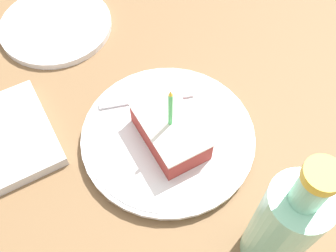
{
  "coord_description": "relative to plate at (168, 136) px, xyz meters",
  "views": [
    {
      "loc": [
        0.17,
        0.3,
        0.56
      ],
      "look_at": [
        0.01,
        0.01,
        0.04
      ],
      "focal_mm": 42.0,
      "sensor_mm": 36.0,
      "label": 1
    }
  ],
  "objects": [
    {
      "name": "cake_slice",
      "position": [
        0.0,
        0.01,
        0.03
      ],
      "size": [
        0.08,
        0.13,
        0.13
      ],
      "color": "#99332D",
      "rests_on": "plate"
    },
    {
      "name": "bottle",
      "position": [
        -0.03,
        0.22,
        0.09
      ],
      "size": [
        0.07,
        0.07,
        0.25
      ],
      "color": "#8CD1B2",
      "rests_on": "ground_plane"
    },
    {
      "name": "plate",
      "position": [
        0.0,
        0.0,
        0.0
      ],
      "size": [
        0.28,
        0.28,
        0.02
      ],
      "color": "silver",
      "rests_on": "ground_plane"
    },
    {
      "name": "fork",
      "position": [
        -0.01,
        -0.07,
        0.01
      ],
      "size": [
        0.16,
        0.07,
        0.0
      ],
      "color": "#B2B2B7",
      "rests_on": "plate"
    },
    {
      "name": "ground_plane",
      "position": [
        -0.01,
        -0.01,
        -0.03
      ],
      "size": [
        2.4,
        2.4,
        0.04
      ],
      "color": "brown",
      "rests_on": "ground"
    },
    {
      "name": "side_plate",
      "position": [
        0.07,
        -0.34,
        -0.0
      ],
      "size": [
        0.22,
        0.22,
        0.01
      ],
      "color": "silver",
      "rests_on": "ground_plane"
    }
  ]
}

